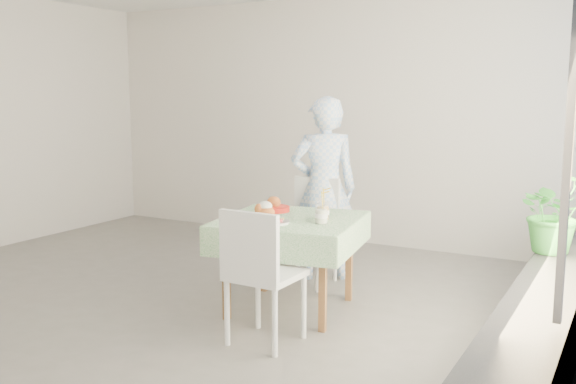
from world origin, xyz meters
The scene contains 12 objects.
floor centered at (0.00, 0.00, 0.00)m, with size 6.00×6.00×0.00m, color #595654.
wall_back centered at (0.00, 2.50, 1.40)m, with size 6.00×0.02×2.80m, color silver.
window_ledge centered at (2.80, 0.00, 0.25)m, with size 0.40×4.80×0.50m, color black.
cafe_table centered at (0.89, 0.04, 0.46)m, with size 1.19×1.19×0.74m.
chair_far centered at (0.68, 0.75, 0.29)m, with size 0.46×0.46×0.95m.
chair_near centered at (1.07, -0.65, 0.29)m, with size 0.46×0.46×0.95m.
diner centered at (0.73, 0.97, 0.84)m, with size 0.61×0.40×1.68m, color #94BCED.
main_dish centered at (0.83, -0.20, 0.80)m, with size 0.32×0.32×0.16m.
juice_cup_orange centered at (1.14, 0.10, 0.81)m, with size 0.10×0.10×0.29m.
juice_cup_lemonade centered at (1.19, -0.02, 0.81)m, with size 0.10×0.10×0.28m.
second_dish centered at (0.63, 0.23, 0.78)m, with size 0.26×0.26×0.12m.
potted_plant centered at (2.72, 0.90, 0.81)m, with size 0.56×0.49×0.62m, color #327C29.
Camera 1 is at (3.26, -4.28, 1.70)m, focal length 40.00 mm.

